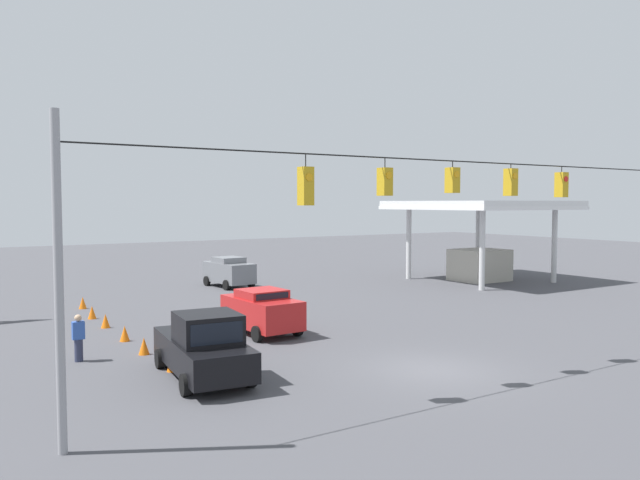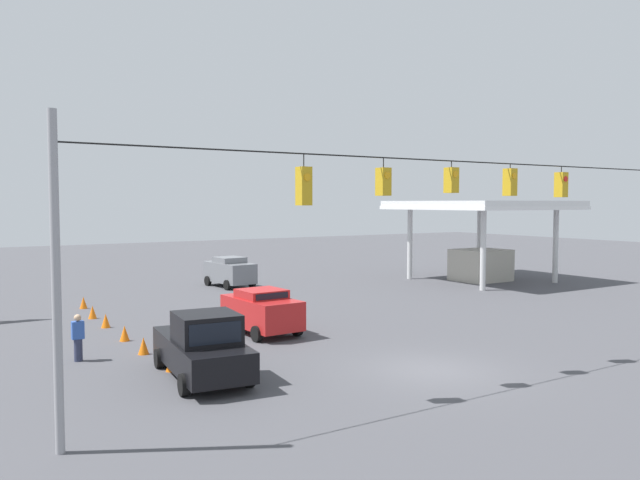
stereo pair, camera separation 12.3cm
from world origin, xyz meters
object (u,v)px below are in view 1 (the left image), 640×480
object	(u,v)px
overhead_signal_span	(451,222)
traffic_cone_farthest	(83,303)
sedan_red_withflow_mid	(262,311)
traffic_cone_fifth	(92,312)
pickup_truck_black_parked_shoulder	(204,347)
traffic_cone_nearest	(173,362)
traffic_cone_fourth	(105,321)
gas_station	(480,223)
pedestrian	(78,338)
sedan_grey_oncoming_deep	(229,271)
traffic_cone_second	(144,346)
traffic_cone_third	(125,333)

from	to	relation	value
overhead_signal_span	traffic_cone_farthest	xyz separation A→B (m)	(7.11, -19.27, -4.57)
sedan_red_withflow_mid	traffic_cone_fifth	xyz separation A→B (m)	(5.24, -7.27, -0.66)
pickup_truck_black_parked_shoulder	traffic_cone_nearest	world-z (taller)	pickup_truck_black_parked_shoulder
sedan_red_withflow_mid	traffic_cone_farthest	size ratio (longest dim) A/B	6.38
sedan_red_withflow_mid	pickup_truck_black_parked_shoulder	bearing A→B (deg)	47.40
traffic_cone_fourth	traffic_cone_fifth	size ratio (longest dim) A/B	1.00
overhead_signal_span	gas_station	xyz separation A→B (m)	(-18.94, -16.52, -0.80)
overhead_signal_span	pedestrian	world-z (taller)	overhead_signal_span
sedan_red_withflow_mid	traffic_cone_fourth	xyz separation A→B (m)	(5.22, -4.75, -0.66)
traffic_cone_fourth	gas_station	bearing A→B (deg)	-173.60
sedan_grey_oncoming_deep	traffic_cone_second	distance (m)	18.17
traffic_cone_third	traffic_cone_fourth	bearing A→B (deg)	-90.12
sedan_grey_oncoming_deep	traffic_cone_nearest	bearing A→B (deg)	60.83
sedan_red_withflow_mid	traffic_cone_farthest	distance (m)	11.60
sedan_red_withflow_mid	traffic_cone_fifth	bearing A→B (deg)	-54.24
sedan_red_withflow_mid	traffic_cone_nearest	world-z (taller)	sedan_red_withflow_mid
sedan_red_withflow_mid	traffic_cone_farthest	world-z (taller)	sedan_red_withflow_mid
traffic_cone_second	traffic_cone_fifth	bearing A→B (deg)	-89.96
sedan_red_withflow_mid	traffic_cone_fifth	distance (m)	8.99
traffic_cone_second	traffic_cone_fourth	bearing A→B (deg)	-90.08
gas_station	traffic_cone_farthest	bearing A→B (deg)	-6.02
sedan_red_withflow_mid	sedan_grey_oncoming_deep	xyz separation A→B (m)	(-4.84, -14.18, 0.04)
traffic_cone_third	gas_station	size ratio (longest dim) A/B	0.06
traffic_cone_third	traffic_cone_fifth	size ratio (longest dim) A/B	1.00
gas_station	pedestrian	xyz separation A→B (m)	(28.46, 8.39, -3.26)
overhead_signal_span	sedan_red_withflow_mid	bearing A→B (deg)	-76.61
traffic_cone_third	traffic_cone_fourth	world-z (taller)	same
pickup_truck_black_parked_shoulder	traffic_cone_second	bearing A→B (deg)	-80.56
traffic_cone_nearest	traffic_cone_third	distance (m)	5.29
traffic_cone_fourth	pedestrian	distance (m)	5.89
pickup_truck_black_parked_shoulder	traffic_cone_fifth	xyz separation A→B (m)	(0.68, -12.23, -0.67)
pedestrian	traffic_cone_fourth	bearing A→B (deg)	-111.96
traffic_cone_nearest	sedan_grey_oncoming_deep	bearing A→B (deg)	-119.17
traffic_cone_fourth	gas_station	xyz separation A→B (m)	(-26.26, -2.95, 3.77)
traffic_cone_nearest	gas_station	size ratio (longest dim) A/B	0.06
traffic_cone_fifth	traffic_cone_second	bearing A→B (deg)	90.04
traffic_cone_second	traffic_cone_nearest	bearing A→B (deg)	92.54
overhead_signal_span	traffic_cone_farthest	distance (m)	21.04
pedestrian	sedan_grey_oncoming_deep	bearing A→B (deg)	-129.50
pickup_truck_black_parked_shoulder	traffic_cone_farthest	distance (m)	15.42
gas_station	sedan_red_withflow_mid	bearing A→B (deg)	20.10
sedan_grey_oncoming_deep	traffic_cone_third	size ratio (longest dim) A/B	6.75
pedestrian	overhead_signal_span	bearing A→B (deg)	139.48
overhead_signal_span	traffic_cone_fourth	xyz separation A→B (m)	(7.32, -13.58, -4.57)
sedan_grey_oncoming_deep	traffic_cone_third	xyz separation A→B (m)	(10.07, 12.54, -0.70)
pickup_truck_black_parked_shoulder	pedestrian	xyz separation A→B (m)	(2.86, -4.27, -0.16)
sedan_grey_oncoming_deep	pedestrian	world-z (taller)	sedan_grey_oncoming_deep
sedan_red_withflow_mid	pedestrian	world-z (taller)	sedan_red_withflow_mid
overhead_signal_span	traffic_cone_nearest	world-z (taller)	overhead_signal_span
pickup_truck_black_parked_shoulder	traffic_cone_farthest	world-z (taller)	pickup_truck_black_parked_shoulder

